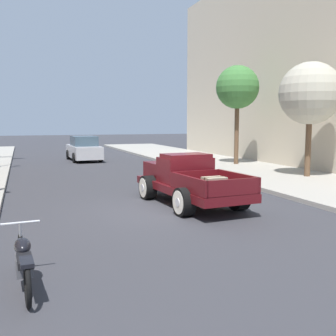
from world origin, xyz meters
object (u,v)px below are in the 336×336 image
(motorcycle_parked, at_px, (24,260))
(hotrod_truck_maroon, at_px, (187,180))
(car_background_silver, at_px, (84,149))
(street_tree_second, at_px, (237,88))
(street_tree_nearest, at_px, (310,94))

(motorcycle_parked, bearing_deg, hotrod_truck_maroon, 46.54)
(motorcycle_parked, bearing_deg, car_background_silver, 79.14)
(car_background_silver, bearing_deg, hotrod_truck_maroon, -86.25)
(hotrod_truck_maroon, height_order, motorcycle_parked, hotrod_truck_maroon)
(motorcycle_parked, bearing_deg, street_tree_second, 49.95)
(hotrod_truck_maroon, relative_size, street_tree_nearest, 0.99)
(street_tree_second, bearing_deg, car_background_silver, 140.01)
(hotrod_truck_maroon, xyz_separation_m, street_tree_second, (6.82, 8.78, 3.77))
(motorcycle_parked, xyz_separation_m, street_tree_second, (11.77, 14.00, 4.08))
(motorcycle_parked, xyz_separation_m, car_background_silver, (3.94, 20.56, 0.33))
(car_background_silver, xyz_separation_m, street_tree_second, (7.83, -6.56, 3.75))
(motorcycle_parked, xyz_separation_m, street_tree_nearest, (12.11, 8.21, 3.38))
(hotrod_truck_maroon, distance_m, street_tree_second, 11.74)
(street_tree_second, bearing_deg, street_tree_nearest, -86.61)
(car_background_silver, distance_m, street_tree_second, 10.88)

